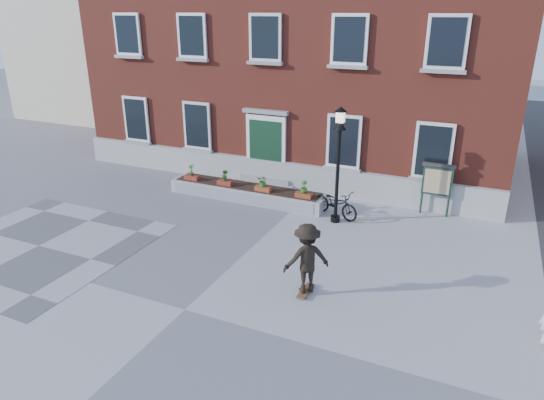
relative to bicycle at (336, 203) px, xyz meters
The scene contains 9 objects.
ground 7.17m from the bicycle, 102.72° to the right, with size 100.00×100.00×0.00m, color #9C9C9F.
checker_patch 9.66m from the bicycle, 141.72° to the right, with size 6.00×6.00×0.01m, color #555557.
distant_building 24.27m from the bicycle, 146.37° to the left, with size 10.00×12.00×13.00m, color beige.
bicycle is the anchor object (origin of this frame).
brick_building 9.77m from the bicycle, 117.07° to the left, with size 18.40×10.85×12.60m.
planter_assembly 3.57m from the bicycle, behind, with size 6.20×1.12×1.15m.
lamp_post 2.10m from the bicycle, 71.81° to the right, with size 0.40×0.40×3.93m.
notice_board 3.58m from the bicycle, 26.72° to the left, with size 1.10×0.16×1.87m.
skateboarder 5.15m from the bicycle, 80.80° to the right, with size 1.35×1.28×1.92m.
Camera 1 is at (6.02, -8.15, 6.74)m, focal length 32.00 mm.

